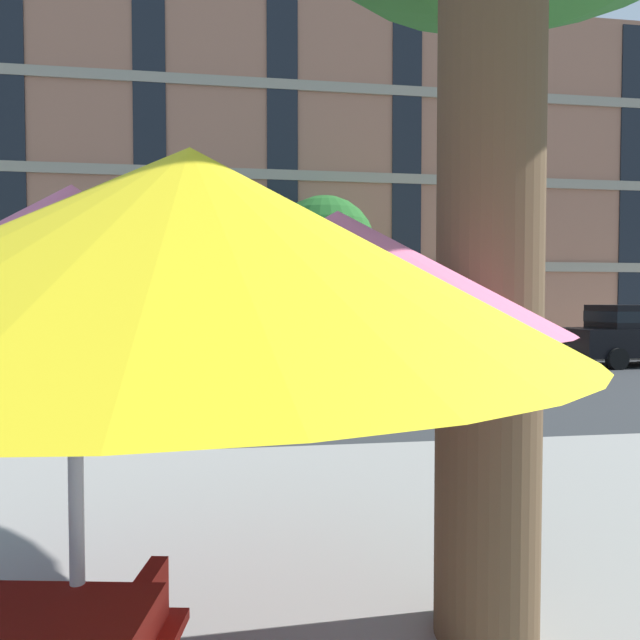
{
  "coord_description": "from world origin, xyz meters",
  "views": [
    {
      "loc": [
        0.72,
        -11.37,
        1.92
      ],
      "look_at": [
        2.82,
        3.2,
        1.4
      ],
      "focal_mm": 31.71,
      "sensor_mm": 36.0,
      "label": 1
    }
  ],
  "objects_px": {
    "sedan_red": "(427,335)",
    "sedan_black": "(638,333)",
    "street_tree_middle": "(320,249)",
    "sedan_blue": "(167,337)",
    "patio_umbrella": "(73,268)"
  },
  "relations": [
    {
      "from": "sedan_black",
      "to": "street_tree_middle",
      "type": "relative_size",
      "value": 0.84
    },
    {
      "from": "patio_umbrella",
      "to": "sedan_red",
      "type": "bearing_deg",
      "value": 65.29
    },
    {
      "from": "sedan_red",
      "to": "street_tree_middle",
      "type": "height_order",
      "value": "street_tree_middle"
    },
    {
      "from": "sedan_blue",
      "to": "sedan_red",
      "type": "bearing_deg",
      "value": 0.0
    },
    {
      "from": "sedan_blue",
      "to": "street_tree_middle",
      "type": "xyz_separation_m",
      "value": [
        4.43,
        2.76,
        2.61
      ]
    },
    {
      "from": "sedan_blue",
      "to": "street_tree_middle",
      "type": "relative_size",
      "value": 0.84
    },
    {
      "from": "sedan_red",
      "to": "street_tree_middle",
      "type": "xyz_separation_m",
      "value": [
        -2.6,
        2.76,
        2.61
      ]
    },
    {
      "from": "sedan_blue",
      "to": "patio_umbrella",
      "type": "distance_m",
      "value": 12.8
    },
    {
      "from": "sedan_red",
      "to": "street_tree_middle",
      "type": "distance_m",
      "value": 4.61
    },
    {
      "from": "patio_umbrella",
      "to": "street_tree_middle",
      "type": "bearing_deg",
      "value": 78.17
    },
    {
      "from": "street_tree_middle",
      "to": "patio_umbrella",
      "type": "height_order",
      "value": "street_tree_middle"
    },
    {
      "from": "sedan_red",
      "to": "patio_umbrella",
      "type": "distance_m",
      "value": 14.02
    },
    {
      "from": "sedan_red",
      "to": "sedan_black",
      "type": "height_order",
      "value": "same"
    },
    {
      "from": "sedan_blue",
      "to": "patio_umbrella",
      "type": "bearing_deg",
      "value": -84.65
    },
    {
      "from": "sedan_blue",
      "to": "sedan_red",
      "type": "distance_m",
      "value": 7.03
    }
  ]
}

